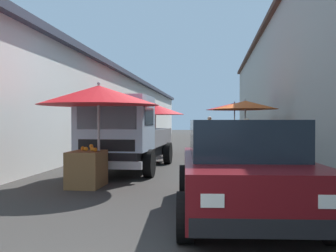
{
  "coord_description": "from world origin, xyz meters",
  "views": [
    {
      "loc": [
        -2.09,
        -0.86,
        1.43
      ],
      "look_at": [
        8.42,
        0.41,
        1.29
      ],
      "focal_mm": 39.71,
      "sensor_mm": 36.0,
      "label": 1
    }
  ],
  "objects_px": {
    "fruit_stall_near_right": "(246,111)",
    "delivery_truck": "(123,135)",
    "fruit_stall_far_right": "(235,111)",
    "vendor_in_shade": "(247,138)",
    "fruit_stall_near_left": "(97,105)",
    "vendor_by_crates": "(209,130)",
    "hatchback_car": "(241,166)",
    "fruit_stall_mid_lane": "(154,115)",
    "plastic_stool": "(117,154)"
  },
  "relations": [
    {
      "from": "fruit_stall_near_right",
      "to": "delivery_truck",
      "type": "height_order",
      "value": "fruit_stall_near_right"
    },
    {
      "from": "fruit_stall_far_right",
      "to": "vendor_in_shade",
      "type": "distance_m",
      "value": 6.36
    },
    {
      "from": "delivery_truck",
      "to": "fruit_stall_near_left",
      "type": "bearing_deg",
      "value": 177.54
    },
    {
      "from": "fruit_stall_far_right",
      "to": "vendor_by_crates",
      "type": "distance_m",
      "value": 2.01
    },
    {
      "from": "hatchback_car",
      "to": "delivery_truck",
      "type": "height_order",
      "value": "delivery_truck"
    },
    {
      "from": "fruit_stall_mid_lane",
      "to": "vendor_in_shade",
      "type": "distance_m",
      "value": 4.82
    },
    {
      "from": "fruit_stall_near_right",
      "to": "fruit_stall_mid_lane",
      "type": "height_order",
      "value": "fruit_stall_near_right"
    },
    {
      "from": "fruit_stall_near_left",
      "to": "vendor_by_crates",
      "type": "bearing_deg",
      "value": -11.16
    },
    {
      "from": "plastic_stool",
      "to": "delivery_truck",
      "type": "bearing_deg",
      "value": -161.35
    },
    {
      "from": "vendor_in_shade",
      "to": "vendor_by_crates",
      "type": "bearing_deg",
      "value": 9.72
    },
    {
      "from": "fruit_stall_near_left",
      "to": "fruit_stall_mid_lane",
      "type": "bearing_deg",
      "value": -0.57
    },
    {
      "from": "vendor_by_crates",
      "to": "delivery_truck",
      "type": "bearing_deg",
      "value": 167.11
    },
    {
      "from": "vendor_by_crates",
      "to": "fruit_stall_near_right",
      "type": "bearing_deg",
      "value": -161.37
    },
    {
      "from": "vendor_in_shade",
      "to": "delivery_truck",
      "type": "bearing_deg",
      "value": 124.62
    },
    {
      "from": "vendor_by_crates",
      "to": "vendor_in_shade",
      "type": "relative_size",
      "value": 1.09
    },
    {
      "from": "hatchback_car",
      "to": "fruit_stall_near_right",
      "type": "bearing_deg",
      "value": -5.42
    },
    {
      "from": "fruit_stall_near_left",
      "to": "vendor_in_shade",
      "type": "distance_m",
      "value": 5.86
    },
    {
      "from": "fruit_stall_near_right",
      "to": "hatchback_car",
      "type": "distance_m",
      "value": 9.75
    },
    {
      "from": "fruit_stall_near_right",
      "to": "vendor_in_shade",
      "type": "xyz_separation_m",
      "value": [
        -2.98,
        0.24,
        -0.96
      ]
    },
    {
      "from": "plastic_stool",
      "to": "fruit_stall_mid_lane",
      "type": "bearing_deg",
      "value": -13.77
    },
    {
      "from": "plastic_stool",
      "to": "fruit_stall_near_right",
      "type": "bearing_deg",
      "value": -56.28
    },
    {
      "from": "fruit_stall_near_left",
      "to": "vendor_in_shade",
      "type": "bearing_deg",
      "value": -39.11
    },
    {
      "from": "fruit_stall_mid_lane",
      "to": "fruit_stall_near_left",
      "type": "bearing_deg",
      "value": 179.43
    },
    {
      "from": "hatchback_car",
      "to": "fruit_stall_near_left",
      "type": "bearing_deg",
      "value": 53.8
    },
    {
      "from": "fruit_stall_near_right",
      "to": "delivery_truck",
      "type": "xyz_separation_m",
      "value": [
        -5.44,
        3.8,
        -0.8
      ]
    },
    {
      "from": "hatchback_car",
      "to": "vendor_in_shade",
      "type": "distance_m",
      "value": 6.7
    },
    {
      "from": "vendor_in_shade",
      "to": "hatchback_car",
      "type": "bearing_deg",
      "value": 174.2
    },
    {
      "from": "fruit_stall_far_right",
      "to": "hatchback_car",
      "type": "distance_m",
      "value": 13.01
    },
    {
      "from": "fruit_stall_far_right",
      "to": "plastic_stool",
      "type": "distance_m",
      "value": 7.87
    },
    {
      "from": "fruit_stall_mid_lane",
      "to": "hatchback_car",
      "type": "bearing_deg",
      "value": -163.51
    },
    {
      "from": "fruit_stall_mid_lane",
      "to": "fruit_stall_near_left",
      "type": "distance_m",
      "value": 7.61
    },
    {
      "from": "fruit_stall_near_left",
      "to": "fruit_stall_far_right",
      "type": "distance_m",
      "value": 11.36
    },
    {
      "from": "fruit_stall_far_right",
      "to": "plastic_stool",
      "type": "bearing_deg",
      "value": 145.65
    },
    {
      "from": "vendor_by_crates",
      "to": "plastic_stool",
      "type": "xyz_separation_m",
      "value": [
        -7.59,
        3.08,
        -0.65
      ]
    },
    {
      "from": "fruit_stall_far_right",
      "to": "vendor_in_shade",
      "type": "bearing_deg",
      "value": -179.86
    },
    {
      "from": "hatchback_car",
      "to": "vendor_by_crates",
      "type": "xyz_separation_m",
      "value": [
        14.16,
        0.61,
        0.24
      ]
    },
    {
      "from": "fruit_stall_mid_lane",
      "to": "hatchback_car",
      "type": "relative_size",
      "value": 0.61
    },
    {
      "from": "fruit_stall_near_right",
      "to": "fruit_stall_mid_lane",
      "type": "distance_m",
      "value": 3.82
    },
    {
      "from": "hatchback_car",
      "to": "vendor_by_crates",
      "type": "distance_m",
      "value": 14.18
    },
    {
      "from": "fruit_stall_far_right",
      "to": "fruit_stall_mid_lane",
      "type": "bearing_deg",
      "value": 131.47
    },
    {
      "from": "fruit_stall_far_right",
      "to": "vendor_by_crates",
      "type": "relative_size",
      "value": 1.7
    },
    {
      "from": "fruit_stall_mid_lane",
      "to": "vendor_in_shade",
      "type": "bearing_deg",
      "value": -131.15
    },
    {
      "from": "vendor_by_crates",
      "to": "fruit_stall_near_left",
      "type": "bearing_deg",
      "value": 168.84
    },
    {
      "from": "hatchback_car",
      "to": "plastic_stool",
      "type": "distance_m",
      "value": 7.55
    },
    {
      "from": "fruit_stall_near_right",
      "to": "vendor_by_crates",
      "type": "xyz_separation_m",
      "value": [
        4.52,
        1.52,
        -0.86
      ]
    },
    {
      "from": "fruit_stall_far_right",
      "to": "delivery_truck",
      "type": "height_order",
      "value": "fruit_stall_far_right"
    },
    {
      "from": "fruit_stall_near_right",
      "to": "fruit_stall_far_right",
      "type": "xyz_separation_m",
      "value": [
        3.29,
        0.25,
        0.1
      ]
    },
    {
      "from": "delivery_truck",
      "to": "vendor_in_shade",
      "type": "distance_m",
      "value": 4.33
    },
    {
      "from": "fruit_stall_near_left",
      "to": "plastic_stool",
      "type": "bearing_deg",
      "value": 9.2
    },
    {
      "from": "fruit_stall_near_left",
      "to": "delivery_truck",
      "type": "relative_size",
      "value": 0.54
    }
  ]
}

